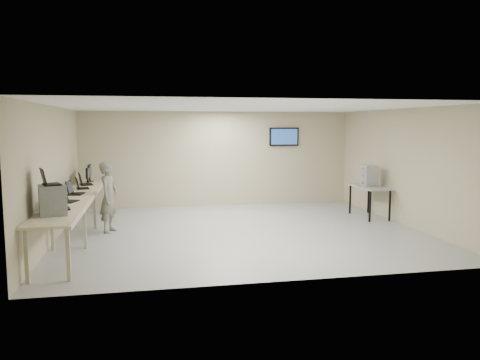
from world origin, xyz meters
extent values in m
cube|color=#9B9B9B|center=(0.00, 0.00, 0.00)|extent=(8.00, 7.00, 0.01)
cube|color=white|center=(0.00, 0.00, 2.80)|extent=(8.00, 7.00, 0.01)
cube|color=#AEA78A|center=(0.00, 3.50, 1.40)|extent=(8.00, 0.01, 2.80)
cube|color=#AEA78A|center=(0.00, -3.50, 1.40)|extent=(8.00, 0.01, 2.80)
cube|color=#AEA78A|center=(-4.00, 0.00, 1.40)|extent=(0.01, 7.00, 2.80)
cube|color=#AEA78A|center=(4.00, 0.00, 1.40)|extent=(0.01, 7.00, 2.80)
cube|color=black|center=(2.00, 3.48, 2.05)|extent=(0.15, 0.04, 0.15)
cube|color=black|center=(2.00, 3.44, 2.05)|extent=(0.90, 0.06, 0.55)
cube|color=navy|center=(2.00, 3.40, 2.05)|extent=(0.82, 0.01, 0.47)
cube|color=beige|center=(-3.60, 0.00, 0.88)|extent=(0.75, 6.00, 0.04)
cube|color=#AFA78C|center=(-3.23, 0.00, 0.85)|extent=(0.02, 6.00, 0.06)
cube|color=#AFA78C|center=(-3.90, -2.85, 0.43)|extent=(0.06, 0.06, 0.86)
cube|color=#AFA78C|center=(-3.30, -2.85, 0.43)|extent=(0.06, 0.06, 0.86)
cube|color=#AFA78C|center=(-3.90, -0.90, 0.43)|extent=(0.06, 0.06, 0.86)
cube|color=#AFA78C|center=(-3.30, -0.90, 0.43)|extent=(0.06, 0.06, 0.86)
cube|color=#AFA78C|center=(-3.90, 0.90, 0.43)|extent=(0.06, 0.06, 0.86)
cube|color=#AFA78C|center=(-3.30, 0.90, 0.43)|extent=(0.06, 0.06, 0.86)
cube|color=#AFA78C|center=(-3.90, 2.85, 0.43)|extent=(0.06, 0.06, 0.86)
cube|color=#AFA78C|center=(-3.30, 2.85, 0.43)|extent=(0.06, 0.06, 0.86)
cube|color=gray|center=(-3.65, -2.02, 1.15)|extent=(0.53, 0.58, 0.51)
cube|color=black|center=(-3.65, -2.02, 1.42)|extent=(0.37, 0.43, 0.02)
cube|color=black|center=(-3.78, -2.02, 1.56)|extent=(0.18, 0.35, 0.26)
cube|color=black|center=(-3.77, -2.02, 1.56)|extent=(0.15, 0.30, 0.22)
cube|color=black|center=(-3.59, -1.51, 0.91)|extent=(0.32, 0.39, 0.02)
cube|color=black|center=(-3.71, -1.51, 1.04)|extent=(0.14, 0.33, 0.24)
cube|color=black|center=(-3.69, -1.51, 1.04)|extent=(0.11, 0.29, 0.20)
cube|color=black|center=(-3.59, -0.69, 0.91)|extent=(0.36, 0.42, 0.02)
cube|color=black|center=(-3.72, -0.69, 1.05)|extent=(0.18, 0.34, 0.25)
cube|color=black|center=(-3.71, -0.69, 1.05)|extent=(0.14, 0.29, 0.21)
cube|color=black|center=(-3.61, 0.34, 0.91)|extent=(0.34, 0.43, 0.02)
cube|color=black|center=(-3.75, 0.34, 1.06)|extent=(0.13, 0.38, 0.28)
cube|color=black|center=(-3.73, 0.34, 1.06)|extent=(0.10, 0.33, 0.23)
cube|color=black|center=(-3.59, 1.27, 0.91)|extent=(0.34, 0.41, 0.02)
cube|color=black|center=(-3.72, 1.27, 1.05)|extent=(0.15, 0.35, 0.26)
cube|color=black|center=(-3.71, 1.27, 1.05)|extent=(0.12, 0.30, 0.21)
cube|color=black|center=(-3.60, 2.00, 0.91)|extent=(0.37, 0.46, 0.02)
cube|color=black|center=(-3.75, 2.00, 1.07)|extent=(0.16, 0.39, 0.29)
cube|color=black|center=(-3.73, 2.00, 1.07)|extent=(0.13, 0.34, 0.24)
cylinder|color=black|center=(-3.60, 2.30, 0.91)|extent=(0.18, 0.18, 0.01)
cube|color=black|center=(-3.60, 2.30, 0.99)|extent=(0.04, 0.03, 0.15)
cube|color=black|center=(-3.60, 2.30, 1.17)|extent=(0.05, 0.41, 0.27)
cube|color=black|center=(-3.57, 2.30, 1.17)|extent=(0.00, 0.37, 0.24)
cylinder|color=black|center=(-3.60, 2.73, 0.91)|extent=(0.20, 0.20, 0.02)
cube|color=black|center=(-3.60, 2.73, 1.00)|extent=(0.04, 0.03, 0.16)
cube|color=black|center=(-3.60, 2.73, 1.20)|extent=(0.05, 0.46, 0.31)
cube|color=black|center=(-3.57, 2.73, 1.20)|extent=(0.00, 0.42, 0.26)
imported|color=#5F6259|center=(-2.94, 0.49, 0.80)|extent=(0.53, 0.67, 1.60)
cube|color=gray|center=(3.60, 0.96, 0.80)|extent=(0.64, 1.36, 0.04)
cube|color=black|center=(3.33, 0.38, 0.39)|extent=(0.04, 0.04, 0.78)
cube|color=black|center=(3.33, 1.54, 0.39)|extent=(0.04, 0.04, 0.78)
cube|color=black|center=(3.87, 0.38, 0.39)|extent=(0.04, 0.04, 0.78)
cube|color=black|center=(3.87, 1.54, 0.39)|extent=(0.04, 0.04, 0.78)
cube|color=#9FA0A3|center=(3.58, 0.96, 0.91)|extent=(0.35, 0.39, 0.18)
cube|color=#9FA0A3|center=(3.58, 0.96, 1.09)|extent=(0.35, 0.39, 0.18)
cube|color=#9FA0A3|center=(3.58, 0.96, 1.28)|extent=(0.35, 0.39, 0.18)
camera|label=1|loc=(-2.06, -10.23, 2.41)|focal=35.00mm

